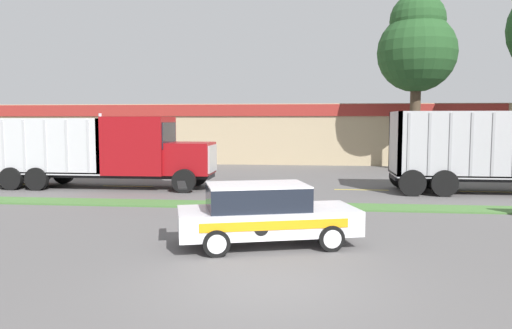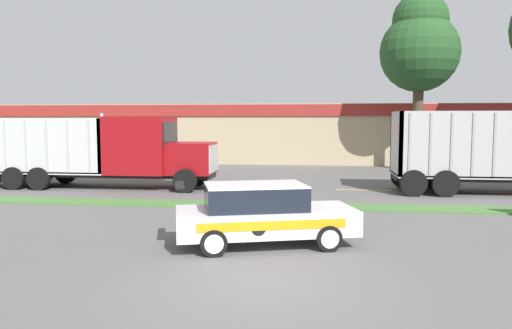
% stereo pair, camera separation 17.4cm
% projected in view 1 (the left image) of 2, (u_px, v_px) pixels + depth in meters
% --- Properties ---
extents(ground_plane, '(600.00, 600.00, 0.00)m').
position_uv_depth(ground_plane, '(267.00, 285.00, 9.39)').
color(ground_plane, '#5B5959').
extents(grass_verge, '(120.00, 1.38, 0.06)m').
position_uv_depth(grass_verge, '(289.00, 206.00, 17.89)').
color(grass_verge, '#477538').
rests_on(grass_verge, ground_plane).
extents(centre_line_2, '(2.40, 0.14, 0.01)m').
position_uv_depth(centre_line_2, '(20.00, 185.00, 24.00)').
color(centre_line_2, yellow).
rests_on(centre_line_2, ground_plane).
extents(centre_line_3, '(2.40, 0.14, 0.01)m').
position_uv_depth(centre_line_3, '(128.00, 186.00, 23.40)').
color(centre_line_3, yellow).
rests_on(centre_line_3, ground_plane).
extents(centre_line_4, '(2.40, 0.14, 0.01)m').
position_uv_depth(centre_line_4, '(241.00, 188.00, 22.79)').
color(centre_line_4, yellow).
rests_on(centre_line_4, ground_plane).
extents(centre_line_5, '(2.40, 0.14, 0.01)m').
position_uv_depth(centre_line_5, '(361.00, 190.00, 22.19)').
color(centre_line_5, yellow).
rests_on(centre_line_5, ground_plane).
extents(centre_line_6, '(2.40, 0.14, 0.01)m').
position_uv_depth(centre_line_6, '(488.00, 192.00, 21.59)').
color(centre_line_6, yellow).
rests_on(centre_line_6, ground_plane).
extents(dump_truck_mid, '(10.68, 2.69, 3.39)m').
position_uv_depth(dump_truck_mid, '(118.00, 152.00, 22.71)').
color(dump_truck_mid, black).
rests_on(dump_truck_mid, ground_plane).
extents(rally_car, '(4.71, 2.96, 1.57)m').
position_uv_depth(rally_car, '(264.00, 214.00, 12.32)').
color(rally_car, white).
rests_on(rally_car, ground_plane).
extents(store_building_backdrop, '(37.75, 12.10, 4.22)m').
position_uv_depth(store_building_backdrop, '(247.00, 132.00, 40.53)').
color(store_building_backdrop, tan).
rests_on(store_building_backdrop, ground_plane).
extents(tree_behind_right, '(4.72, 4.72, 10.69)m').
position_uv_depth(tree_behind_right, '(417.00, 46.00, 29.98)').
color(tree_behind_right, '#473828').
rests_on(tree_behind_right, ground_plane).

